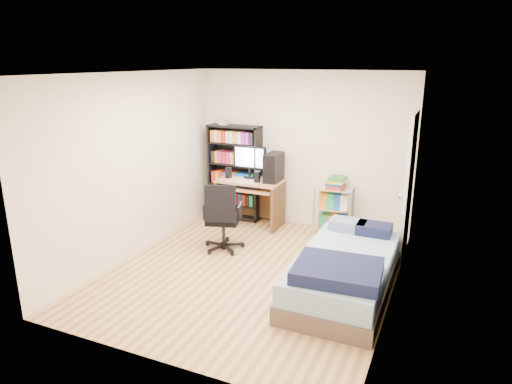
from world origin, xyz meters
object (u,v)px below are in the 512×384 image
at_px(media_shelf, 235,171).
at_px(bed, 344,271).
at_px(office_chair, 223,229).
at_px(computer_desk, 257,184).

bearing_deg(media_shelf, bed, -38.62).
bearing_deg(office_chair, bed, -32.26).
xyz_separation_m(computer_desk, office_chair, (-0.02, -1.17, -0.38)).
bearing_deg(computer_desk, bed, -42.47).
distance_m(computer_desk, bed, 2.56).
xyz_separation_m(office_chair, bed, (1.88, -0.54, -0.06)).
bearing_deg(office_chair, computer_desk, 72.43).
height_order(computer_desk, office_chair, computer_desk).
relative_size(office_chair, bed, 0.48).
distance_m(office_chair, bed, 1.96).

